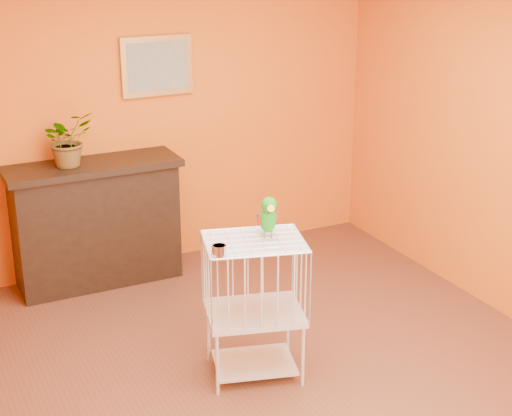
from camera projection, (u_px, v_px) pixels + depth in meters
ground at (279, 377)px, 5.27m from camera, size 4.50×4.50×0.00m
room_shell at (282, 149)px, 4.73m from camera, size 4.50×4.50×4.50m
console_cabinet at (96, 223)px, 6.50m from camera, size 1.41×0.51×1.05m
potted_plant at (67, 145)px, 6.21m from camera, size 0.52×0.54×0.34m
framed_picture at (157, 66)px, 6.54m from camera, size 0.62×0.04×0.50m
birdcage at (254, 306)px, 5.15m from camera, size 0.73×0.63×0.97m
feed_cup at (219, 250)px, 4.75m from camera, size 0.09×0.09×0.06m
parrot at (268, 216)px, 4.99m from camera, size 0.15×0.26×0.29m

